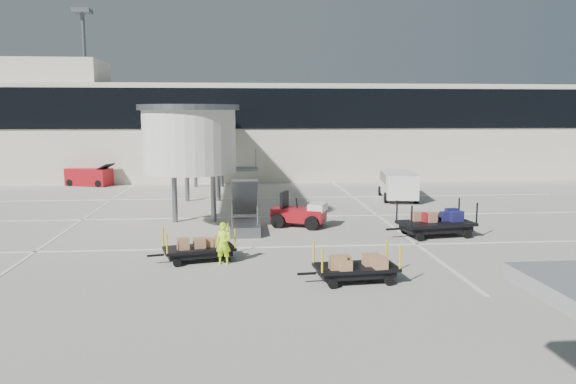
% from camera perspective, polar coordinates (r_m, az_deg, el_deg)
% --- Properties ---
extents(ground, '(140.00, 140.00, 0.00)m').
position_cam_1_polar(ground, '(21.95, -0.57, -6.84)').
color(ground, '#BAB6A7').
rests_on(ground, ground).
extents(lane_markings, '(40.00, 30.00, 0.02)m').
position_cam_1_polar(lane_markings, '(31.02, -3.11, -2.44)').
color(lane_markings, silver).
rests_on(lane_markings, ground).
extents(terminal, '(64.00, 12.11, 15.20)m').
position_cam_1_polar(terminal, '(51.14, -3.53, 6.29)').
color(terminal, beige).
rests_on(terminal, ground).
extents(jet_bridge, '(5.70, 20.40, 6.03)m').
position_cam_1_polar(jet_bridge, '(33.53, -9.01, 5.61)').
color(jet_bridge, beige).
rests_on(jet_bridge, ground).
extents(baggage_tug, '(2.91, 2.47, 1.73)m').
position_cam_1_polar(baggage_tug, '(28.05, 1.24, -2.26)').
color(baggage_tug, maroon).
rests_on(baggage_tug, ground).
extents(suitcase_cart, '(4.22, 2.19, 1.62)m').
position_cam_1_polar(suitcase_cart, '(26.66, 14.56, -3.14)').
color(suitcase_cart, black).
rests_on(suitcase_cart, ground).
extents(box_cart_near, '(3.43, 1.61, 1.32)m').
position_cam_1_polar(box_cart_near, '(19.14, 6.67, -7.59)').
color(box_cart_near, black).
rests_on(box_cart_near, ground).
extents(box_cart_far, '(3.35, 1.93, 1.28)m').
position_cam_1_polar(box_cart_far, '(21.85, -8.70, -5.75)').
color(box_cart_far, black).
rests_on(box_cart_far, ground).
extents(ground_worker, '(0.64, 0.48, 1.60)m').
position_cam_1_polar(ground_worker, '(21.19, -6.57, -5.21)').
color(ground_worker, '#B6F119').
rests_on(ground_worker, ground).
extents(minivan, '(2.62, 5.00, 1.81)m').
position_cam_1_polar(minivan, '(37.63, 11.07, 0.93)').
color(minivan, silver).
rests_on(minivan, ground).
extents(belt_loader, '(3.94, 2.56, 1.78)m').
position_cam_1_polar(belt_loader, '(46.53, -19.53, 1.44)').
color(belt_loader, maroon).
rests_on(belt_loader, ground).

